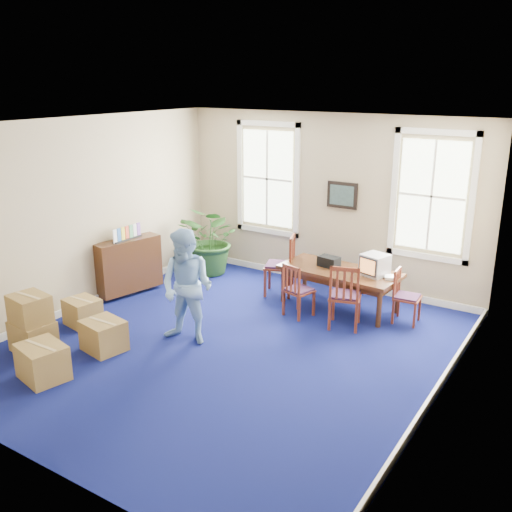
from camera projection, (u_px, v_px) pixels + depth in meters
The scene contains 25 objects.
floor at pixel (229, 346), 8.42m from camera, with size 6.50×6.50×0.00m, color navy.
ceiling at pixel (225, 124), 7.46m from camera, with size 6.50×6.50×0.00m, color white.
wall_back at pixel (328, 201), 10.55m from camera, with size 6.50×6.50×0.00m, color tan.
wall_front at pixel (26, 323), 5.32m from camera, with size 6.50×6.50×0.00m, color tan.
wall_left at pixel (79, 215), 9.47m from camera, with size 6.50×6.50×0.00m, color tan.
wall_right at pixel (445, 281), 6.40m from camera, with size 6.50×6.50×0.00m, color tan.
baseboard_back at pixel (324, 280), 10.99m from camera, with size 6.00×0.04×0.12m, color white.
baseboard_left at pixel (89, 302), 9.92m from camera, with size 0.04×6.50×0.12m, color white.
baseboard_right at pixel (430, 401), 6.88m from camera, with size 0.04×6.50×0.12m, color white.
window_left at pixel (268, 179), 11.11m from camera, with size 1.40×0.12×2.20m, color white, non-canonical shape.
window_right at pixel (432, 196), 9.47m from camera, with size 1.40×0.12×2.20m, color white, non-canonical shape.
wall_picture at pixel (342, 195), 10.31m from camera, with size 0.58×0.06×0.48m, color black, non-canonical shape.
conference_table at pixel (339, 288), 9.74m from camera, with size 2.01×0.91×0.69m, color #442512, non-canonical shape.
crt_tv at pixel (375, 265), 9.31m from camera, with size 0.39×0.42×0.35m, color #B7B7BC, non-canonical shape.
game_console at pixel (389, 277), 9.18m from camera, with size 0.15×0.19×0.05m, color white.
equipment_bag at pixel (329, 262), 9.76m from camera, with size 0.35×0.23×0.18m, color black.
chair_near_left at pixel (299, 290), 9.36m from camera, with size 0.41×0.41×0.91m, color maroon, non-canonical shape.
chair_near_right at pixel (345, 295), 8.92m from camera, with size 0.48×0.48×1.06m, color maroon, non-canonical shape.
chair_end_left at pixel (279, 265), 10.28m from camera, with size 0.50×0.50×1.11m, color maroon, non-canonical shape.
chair_end_right at pixel (407, 297), 9.10m from camera, with size 0.40×0.40×0.88m, color maroon, non-canonical shape.
man at pixel (187, 287), 8.31m from camera, with size 0.84×0.65×1.73m, color #82AEDF.
credenza at pixel (129, 269), 10.31m from camera, with size 0.35×1.22×0.96m, color #442512.
brochure_rack at pixel (127, 236), 10.12m from camera, with size 0.11×0.60×0.27m, color #99999E, non-canonical shape.
potted_plant at pixel (213, 240), 11.32m from camera, with size 1.26×1.10×1.41m, color #214A1A.
cardboard_boxes at pixel (48, 323), 8.12m from camera, with size 1.57×1.57×0.90m, color #9F7B3E, non-canonical shape.
Camera 1 is at (4.43, -6.22, 3.79)m, focal length 40.00 mm.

